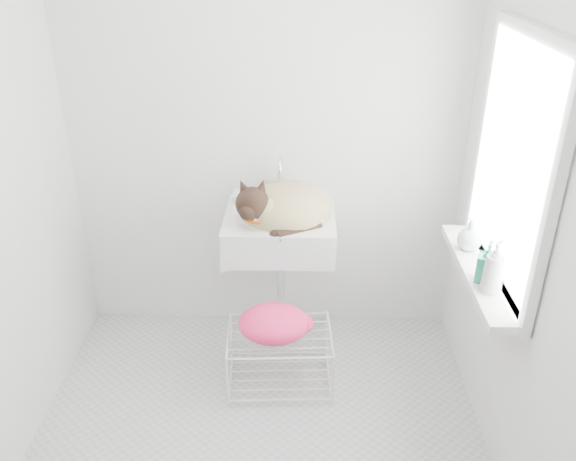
{
  "coord_description": "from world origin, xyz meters",
  "views": [
    {
      "loc": [
        0.19,
        -2.11,
        2.22
      ],
      "look_at": [
        0.13,
        0.5,
        0.88
      ],
      "focal_mm": 36.88,
      "sensor_mm": 36.0,
      "label": 1
    }
  ],
  "objects_px": {
    "cat": "(281,209)",
    "wire_rack": "(280,359)",
    "sink": "(280,215)",
    "bottle_a": "(490,291)",
    "bottle_c": "(468,249)",
    "bottle_b": "(484,281)"
  },
  "relations": [
    {
      "from": "bottle_a",
      "to": "bottle_c",
      "type": "height_order",
      "value": "bottle_a"
    },
    {
      "from": "sink",
      "to": "bottle_c",
      "type": "relative_size",
      "value": 3.94
    },
    {
      "from": "wire_rack",
      "to": "bottle_c",
      "type": "xyz_separation_m",
      "value": [
        0.91,
        -0.01,
        0.7
      ]
    },
    {
      "from": "sink",
      "to": "cat",
      "type": "bearing_deg",
      "value": -61.14
    },
    {
      "from": "wire_rack",
      "to": "bottle_b",
      "type": "height_order",
      "value": "bottle_b"
    },
    {
      "from": "bottle_a",
      "to": "bottle_b",
      "type": "xyz_separation_m",
      "value": [
        0.0,
        0.08,
        0.0
      ]
    },
    {
      "from": "cat",
      "to": "bottle_c",
      "type": "bearing_deg",
      "value": -33.07
    },
    {
      "from": "bottle_a",
      "to": "wire_rack",
      "type": "bearing_deg",
      "value": 157.11
    },
    {
      "from": "sink",
      "to": "wire_rack",
      "type": "xyz_separation_m",
      "value": [
        0.01,
        -0.34,
        -0.7
      ]
    },
    {
      "from": "cat",
      "to": "wire_rack",
      "type": "bearing_deg",
      "value": -103.17
    },
    {
      "from": "cat",
      "to": "bottle_b",
      "type": "bearing_deg",
      "value": -47.27
    },
    {
      "from": "sink",
      "to": "bottle_a",
      "type": "bearing_deg",
      "value": -38.38
    },
    {
      "from": "sink",
      "to": "bottle_b",
      "type": "relative_size",
      "value": 3.2
    },
    {
      "from": "sink",
      "to": "cat",
      "type": "distance_m",
      "value": 0.05
    },
    {
      "from": "cat",
      "to": "bottle_b",
      "type": "distance_m",
      "value": 1.1
    },
    {
      "from": "sink",
      "to": "bottle_b",
      "type": "bearing_deg",
      "value": -35.02
    },
    {
      "from": "cat",
      "to": "bottle_c",
      "type": "relative_size",
      "value": 3.74
    },
    {
      "from": "sink",
      "to": "bottle_b",
      "type": "distance_m",
      "value": 1.12
    },
    {
      "from": "sink",
      "to": "bottle_a",
      "type": "xyz_separation_m",
      "value": [
        0.92,
        -0.73,
        0.0
      ]
    },
    {
      "from": "wire_rack",
      "to": "bottle_c",
      "type": "height_order",
      "value": "bottle_c"
    },
    {
      "from": "wire_rack",
      "to": "sink",
      "type": "bearing_deg",
      "value": 91.29
    },
    {
      "from": "wire_rack",
      "to": "cat",
      "type": "bearing_deg",
      "value": 89.56
    }
  ]
}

